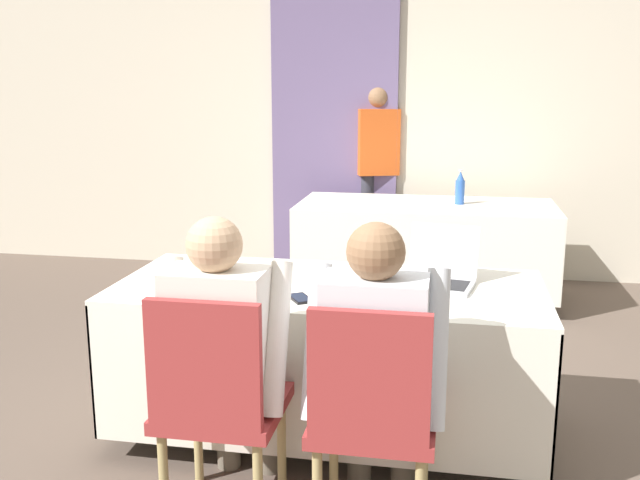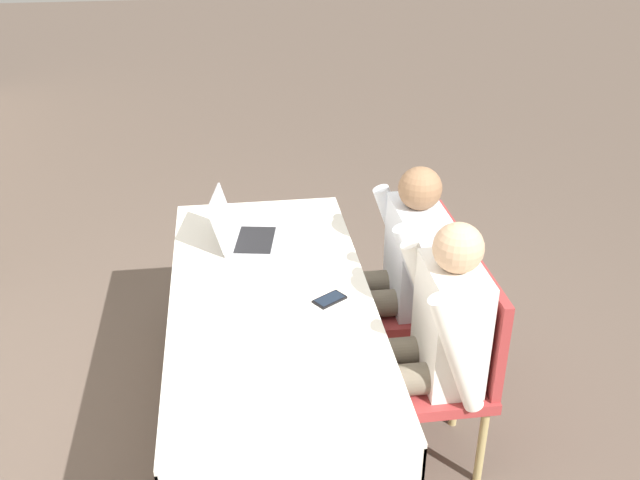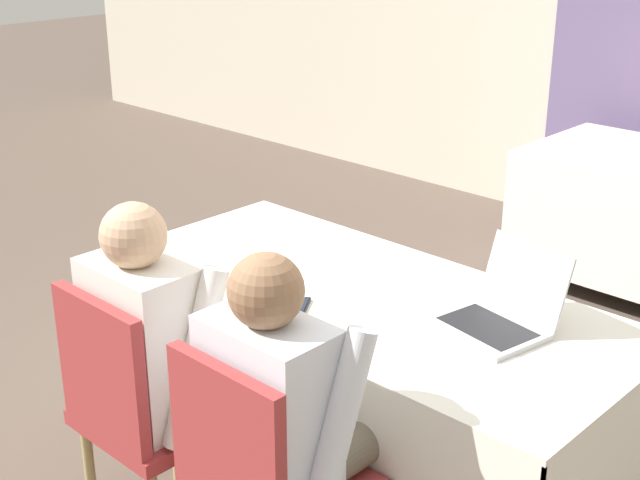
% 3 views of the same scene
% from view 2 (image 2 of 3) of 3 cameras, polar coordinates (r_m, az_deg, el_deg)
% --- Properties ---
extents(ground_plane, '(24.00, 24.00, 0.00)m').
position_cam_2_polar(ground_plane, '(3.50, -3.56, -14.55)').
color(ground_plane, brown).
extents(conference_table_near, '(1.89, 0.86, 0.73)m').
position_cam_2_polar(conference_table_near, '(3.15, -3.86, -7.00)').
color(conference_table_near, white).
rests_on(conference_table_near, ground_plane).
extents(laptop, '(0.36, 0.37, 0.25)m').
position_cam_2_polar(laptop, '(3.44, -6.00, 0.44)').
color(laptop, '#B7B7BC').
rests_on(laptop, conference_table_near).
extents(cell_phone, '(0.14, 0.15, 0.01)m').
position_cam_2_polar(cell_phone, '(3.01, 0.78, -4.77)').
color(cell_phone, black).
rests_on(cell_phone, conference_table_near).
extents(paper_beside_laptop, '(0.25, 0.32, 0.00)m').
position_cam_2_polar(paper_beside_laptop, '(3.67, -2.06, 1.57)').
color(paper_beside_laptop, white).
rests_on(paper_beside_laptop, conference_table_near).
extents(chair_near_left, '(0.44, 0.44, 0.90)m').
position_cam_2_polar(chair_near_left, '(3.08, 10.53, -9.81)').
color(chair_near_left, tan).
rests_on(chair_near_left, ground_plane).
extents(chair_near_right, '(0.44, 0.44, 0.90)m').
position_cam_2_polar(chair_near_right, '(3.52, 7.83, -4.28)').
color(chair_near_right, tan).
rests_on(chair_near_right, ground_plane).
extents(person_checkered_shirt, '(0.50, 0.52, 1.16)m').
position_cam_2_polar(person_checkered_shirt, '(2.96, 8.88, -7.59)').
color(person_checkered_shirt, '#665B4C').
rests_on(person_checkered_shirt, ground_plane).
extents(person_white_shirt, '(0.50, 0.52, 1.16)m').
position_cam_2_polar(person_white_shirt, '(3.42, 6.33, -2.15)').
color(person_white_shirt, '#665B4C').
rests_on(person_white_shirt, ground_plane).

